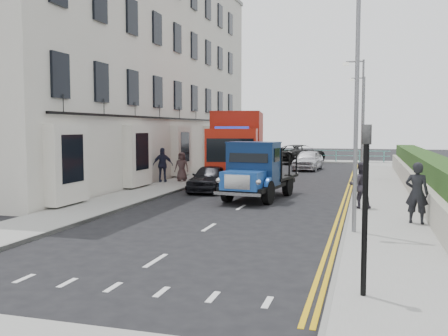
{
  "coord_description": "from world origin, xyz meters",
  "views": [
    {
      "loc": [
        4.61,
        -16.36,
        3.04
      ],
      "look_at": [
        -1.04,
        3.29,
        1.4
      ],
      "focal_mm": 40.0,
      "sensor_mm": 36.0,
      "label": 1
    }
  ],
  "objects_px": {
    "red_lorry": "(237,145)",
    "bedford_lorry": "(255,174)",
    "pedestrian_east_near": "(417,193)",
    "lamp_mid": "(360,112)",
    "lamp_near": "(352,93)",
    "parked_car_front": "(211,178)",
    "lamp_far": "(362,116)"
  },
  "relations": [
    {
      "from": "red_lorry",
      "to": "bedford_lorry",
      "type": "bearing_deg",
      "value": -79.02
    },
    {
      "from": "pedestrian_east_near",
      "to": "bedford_lorry",
      "type": "bearing_deg",
      "value": -19.87
    },
    {
      "from": "lamp_mid",
      "to": "pedestrian_east_near",
      "type": "bearing_deg",
      "value": -82.3
    },
    {
      "from": "lamp_near",
      "to": "parked_car_front",
      "type": "height_order",
      "value": "lamp_near"
    },
    {
      "from": "lamp_near",
      "to": "red_lorry",
      "type": "height_order",
      "value": "lamp_near"
    },
    {
      "from": "lamp_near",
      "to": "pedestrian_east_near",
      "type": "relative_size",
      "value": 3.71
    },
    {
      "from": "lamp_near",
      "to": "pedestrian_east_near",
      "type": "height_order",
      "value": "lamp_near"
    },
    {
      "from": "lamp_mid",
      "to": "parked_car_front",
      "type": "xyz_separation_m",
      "value": [
        -6.78,
        -7.63,
        -3.35
      ]
    },
    {
      "from": "lamp_mid",
      "to": "bedford_lorry",
      "type": "distance_m",
      "value": 11.19
    },
    {
      "from": "lamp_near",
      "to": "lamp_far",
      "type": "xyz_separation_m",
      "value": [
        0.0,
        26.0,
        0.0
      ]
    },
    {
      "from": "pedestrian_east_near",
      "to": "lamp_near",
      "type": "bearing_deg",
      "value": 58.03
    },
    {
      "from": "lamp_far",
      "to": "bedford_lorry",
      "type": "bearing_deg",
      "value": -101.51
    },
    {
      "from": "lamp_far",
      "to": "red_lorry",
      "type": "height_order",
      "value": "lamp_far"
    },
    {
      "from": "bedford_lorry",
      "to": "parked_car_front",
      "type": "xyz_separation_m",
      "value": [
        -2.7,
        2.38,
        -0.47
      ]
    },
    {
      "from": "red_lorry",
      "to": "parked_car_front",
      "type": "distance_m",
      "value": 4.58
    },
    {
      "from": "lamp_far",
      "to": "pedestrian_east_near",
      "type": "bearing_deg",
      "value": -85.46
    },
    {
      "from": "lamp_near",
      "to": "lamp_mid",
      "type": "xyz_separation_m",
      "value": [
        0.0,
        16.0,
        0.0
      ]
    },
    {
      "from": "red_lorry",
      "to": "pedestrian_east_near",
      "type": "xyz_separation_m",
      "value": [
        8.5,
        -10.92,
        -1.04
      ]
    },
    {
      "from": "lamp_far",
      "to": "pedestrian_east_near",
      "type": "height_order",
      "value": "lamp_far"
    },
    {
      "from": "lamp_near",
      "to": "red_lorry",
      "type": "distance_m",
      "value": 14.43
    },
    {
      "from": "bedford_lorry",
      "to": "pedestrian_east_near",
      "type": "xyz_separation_m",
      "value": [
        6.0,
        -4.2,
        -0.05
      ]
    },
    {
      "from": "red_lorry",
      "to": "parked_car_front",
      "type": "xyz_separation_m",
      "value": [
        -0.2,
        -4.34,
        -1.45
      ]
    },
    {
      "from": "lamp_mid",
      "to": "red_lorry",
      "type": "xyz_separation_m",
      "value": [
        -6.57,
        -3.29,
        -1.9
      ]
    },
    {
      "from": "lamp_far",
      "to": "parked_car_front",
      "type": "xyz_separation_m",
      "value": [
        -6.78,
        -17.63,
        -3.35
      ]
    },
    {
      "from": "lamp_near",
      "to": "bedford_lorry",
      "type": "distance_m",
      "value": 7.79
    },
    {
      "from": "parked_car_front",
      "to": "red_lorry",
      "type": "bearing_deg",
      "value": 86.21
    },
    {
      "from": "bedford_lorry",
      "to": "lamp_far",
      "type": "bearing_deg",
      "value": 85.56
    },
    {
      "from": "lamp_far",
      "to": "pedestrian_east_near",
      "type": "xyz_separation_m",
      "value": [
        1.92,
        -24.21,
        -2.93
      ]
    },
    {
      "from": "lamp_mid",
      "to": "lamp_far",
      "type": "xyz_separation_m",
      "value": [
        0.0,
        10.0,
        0.0
      ]
    },
    {
      "from": "lamp_mid",
      "to": "lamp_far",
      "type": "bearing_deg",
      "value": 90.0
    },
    {
      "from": "lamp_far",
      "to": "bedford_lorry",
      "type": "height_order",
      "value": "lamp_far"
    },
    {
      "from": "bedford_lorry",
      "to": "lamp_mid",
      "type": "bearing_deg",
      "value": 74.93
    }
  ]
}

